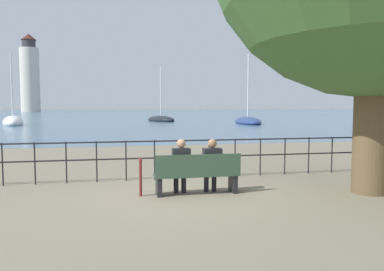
{
  "coord_description": "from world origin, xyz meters",
  "views": [
    {
      "loc": [
        -1.78,
        -7.95,
        1.92
      ],
      "look_at": [
        0.0,
        0.5,
        1.25
      ],
      "focal_mm": 35.0,
      "sensor_mm": 36.0,
      "label": 1
    }
  ],
  "objects_px": {
    "seated_person_left": "(181,164)",
    "harbor_lighthouse": "(30,76)",
    "park_bench": "(197,175)",
    "closed_umbrella": "(141,174)",
    "sailboat_1": "(248,121)",
    "sailboat_4": "(13,122)",
    "sailboat_2": "(161,120)",
    "seated_person_right": "(212,163)"
  },
  "relations": [
    {
      "from": "seated_person_left",
      "to": "harbor_lighthouse",
      "type": "bearing_deg",
      "value": 102.69
    },
    {
      "from": "park_bench",
      "to": "closed_umbrella",
      "type": "xyz_separation_m",
      "value": [
        -1.23,
        0.09,
        0.05
      ]
    },
    {
      "from": "closed_umbrella",
      "to": "sailboat_1",
      "type": "xyz_separation_m",
      "value": [
        14.38,
        32.28,
        -0.24
      ]
    },
    {
      "from": "closed_umbrella",
      "to": "sailboat_4",
      "type": "distance_m",
      "value": 35.92
    },
    {
      "from": "seated_person_left",
      "to": "sailboat_2",
      "type": "relative_size",
      "value": 0.16
    },
    {
      "from": "seated_person_left",
      "to": "sailboat_1",
      "type": "xyz_separation_m",
      "value": [
        13.5,
        32.29,
        -0.42
      ]
    },
    {
      "from": "sailboat_2",
      "to": "sailboat_4",
      "type": "xyz_separation_m",
      "value": [
        -16.41,
        -6.57,
        0.07
      ]
    },
    {
      "from": "seated_person_right",
      "to": "sailboat_2",
      "type": "xyz_separation_m",
      "value": [
        3.95,
        40.82,
        -0.42
      ]
    },
    {
      "from": "park_bench",
      "to": "harbor_lighthouse",
      "type": "relative_size",
      "value": 0.07
    },
    {
      "from": "sailboat_2",
      "to": "harbor_lighthouse",
      "type": "distance_m",
      "value": 97.67
    },
    {
      "from": "closed_umbrella",
      "to": "harbor_lighthouse",
      "type": "height_order",
      "value": "harbor_lighthouse"
    },
    {
      "from": "seated_person_right",
      "to": "sailboat_4",
      "type": "bearing_deg",
      "value": 109.99
    },
    {
      "from": "seated_person_left",
      "to": "closed_umbrella",
      "type": "distance_m",
      "value": 0.9
    },
    {
      "from": "harbor_lighthouse",
      "to": "seated_person_right",
      "type": "bearing_deg",
      "value": -77.02
    },
    {
      "from": "sailboat_1",
      "to": "harbor_lighthouse",
      "type": "bearing_deg",
      "value": 122.7
    },
    {
      "from": "sailboat_1",
      "to": "closed_umbrella",
      "type": "bearing_deg",
      "value": -104.81
    },
    {
      "from": "harbor_lighthouse",
      "to": "seated_person_left",
      "type": "bearing_deg",
      "value": -77.31
    },
    {
      "from": "closed_umbrella",
      "to": "sailboat_1",
      "type": "height_order",
      "value": "sailboat_1"
    },
    {
      "from": "harbor_lighthouse",
      "to": "sailboat_2",
      "type": "bearing_deg",
      "value": -69.29
    },
    {
      "from": "sailboat_1",
      "to": "sailboat_2",
      "type": "distance_m",
      "value": 12.29
    },
    {
      "from": "seated_person_left",
      "to": "seated_person_right",
      "type": "height_order",
      "value": "seated_person_left"
    },
    {
      "from": "park_bench",
      "to": "sailboat_1",
      "type": "distance_m",
      "value": 34.94
    },
    {
      "from": "seated_person_right",
      "to": "sailboat_1",
      "type": "relative_size",
      "value": 0.14
    },
    {
      "from": "park_bench",
      "to": "closed_umbrella",
      "type": "relative_size",
      "value": 2.17
    },
    {
      "from": "sailboat_1",
      "to": "seated_person_left",
      "type": "bearing_deg",
      "value": -103.49
    },
    {
      "from": "sailboat_1",
      "to": "sailboat_2",
      "type": "bearing_deg",
      "value": 145.28
    },
    {
      "from": "harbor_lighthouse",
      "to": "sailboat_4",
      "type": "bearing_deg",
      "value": -79.6
    },
    {
      "from": "seated_person_right",
      "to": "sailboat_2",
      "type": "height_order",
      "value": "sailboat_2"
    },
    {
      "from": "park_bench",
      "to": "sailboat_1",
      "type": "relative_size",
      "value": 0.22
    },
    {
      "from": "seated_person_left",
      "to": "sailboat_1",
      "type": "bearing_deg",
      "value": 67.31
    },
    {
      "from": "seated_person_right",
      "to": "harbor_lighthouse",
      "type": "relative_size",
      "value": 0.04
    },
    {
      "from": "closed_umbrella",
      "to": "sailboat_1",
      "type": "bearing_deg",
      "value": 65.99
    },
    {
      "from": "sailboat_2",
      "to": "seated_person_left",
      "type": "bearing_deg",
      "value": -120.28
    },
    {
      "from": "sailboat_1",
      "to": "harbor_lighthouse",
      "type": "relative_size",
      "value": 0.32
    },
    {
      "from": "sailboat_4",
      "to": "sailboat_2",
      "type": "bearing_deg",
      "value": 8.64
    },
    {
      "from": "seated_person_right",
      "to": "harbor_lighthouse",
      "type": "distance_m",
      "value": 135.42
    },
    {
      "from": "park_bench",
      "to": "seated_person_right",
      "type": "relative_size",
      "value": 1.55
    },
    {
      "from": "sailboat_4",
      "to": "harbor_lighthouse",
      "type": "bearing_deg",
      "value": 87.22
    },
    {
      "from": "seated_person_left",
      "to": "sailboat_2",
      "type": "bearing_deg",
      "value": 83.5
    },
    {
      "from": "seated_person_left",
      "to": "closed_umbrella",
      "type": "bearing_deg",
      "value": 179.26
    },
    {
      "from": "seated_person_right",
      "to": "closed_umbrella",
      "type": "bearing_deg",
      "value": 179.57
    },
    {
      "from": "seated_person_right",
      "to": "park_bench",
      "type": "bearing_deg",
      "value": -167.22
    }
  ]
}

